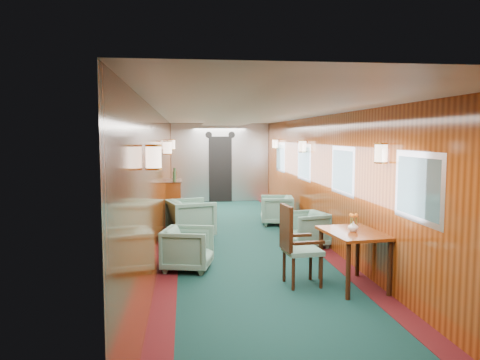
{
  "coord_description": "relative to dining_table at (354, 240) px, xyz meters",
  "views": [
    {
      "loc": [
        -1.08,
        -8.39,
        2.02
      ],
      "look_at": [
        0.0,
        0.73,
        1.15
      ],
      "focal_mm": 35.0,
      "sensor_mm": 36.0,
      "label": 1
    }
  ],
  "objects": [
    {
      "name": "armchair_left_far",
      "position": [
        -2.11,
        3.31,
        -0.25
      ],
      "size": [
        1.04,
        1.03,
        0.77
      ],
      "primitive_type": "imported",
      "rotation": [
        0.0,
        0.0,
        1.85
      ],
      "color": "#214F45",
      "rests_on": "ground"
    },
    {
      "name": "armchair_left_near",
      "position": [
        -2.19,
        1.09,
        -0.31
      ],
      "size": [
        0.85,
        0.84,
        0.65
      ],
      "primitive_type": "imported",
      "rotation": [
        0.0,
        0.0,
        1.34
      ],
      "color": "#214F45",
      "rests_on": "ground"
    },
    {
      "name": "dining_table",
      "position": [
        0.0,
        0.0,
        0.0
      ],
      "size": [
        0.81,
        1.08,
        0.76
      ],
      "rotation": [
        0.0,
        0.0,
        0.11
      ],
      "color": "maroon",
      "rests_on": "ground"
    },
    {
      "name": "armchair_right_far",
      "position": [
        -0.14,
        4.51,
        -0.3
      ],
      "size": [
        0.82,
        0.8,
        0.66
      ],
      "primitive_type": "imported",
      "rotation": [
        0.0,
        0.0,
        -1.71
      ],
      "color": "#214F45",
      "rests_on": "ground"
    },
    {
      "name": "armchair_right_near",
      "position": [
        -0.04,
        2.3,
        -0.31
      ],
      "size": [
        0.86,
        0.85,
        0.65
      ],
      "primitive_type": "imported",
      "rotation": [
        0.0,
        0.0,
        -1.32
      ],
      "color": "#214F45",
      "rests_on": "ground"
    },
    {
      "name": "flower_vase",
      "position": [
        -0.02,
        -0.01,
        0.19
      ],
      "size": [
        0.17,
        0.17,
        0.14
      ],
      "primitive_type": "imported",
      "rotation": [
        0.0,
        0.0,
        -0.29
      ],
      "color": "silver",
      "rests_on": "dining_table"
    },
    {
      "name": "windows_right",
      "position": [
        0.35,
        2.76,
        0.82
      ],
      "size": [
        0.02,
        8.6,
        0.8
      ],
      "color": "#B9BBC1",
      "rests_on": "ground"
    },
    {
      "name": "wall_sconces",
      "position": [
        -1.14,
        3.07,
        1.16
      ],
      "size": [
        2.97,
        7.97,
        0.25
      ],
      "color": "#FFE2C6",
      "rests_on": "ground"
    },
    {
      "name": "room",
      "position": [
        -1.14,
        2.51,
        1.0
      ],
      "size": [
        12.0,
        12.1,
        2.4
      ],
      "color": "#0C2B26",
      "rests_on": "ground"
    },
    {
      "name": "side_chair",
      "position": [
        -0.76,
        0.16,
        -0.04
      ],
      "size": [
        0.54,
        0.56,
        1.1
      ],
      "rotation": [
        0.0,
        0.0,
        0.1
      ],
      "color": "#214F45",
      "rests_on": "ground"
    },
    {
      "name": "credenza",
      "position": [
        -2.48,
        5.05,
        -0.13
      ],
      "size": [
        0.35,
        1.11,
        1.27
      ],
      "color": "maroon",
      "rests_on": "ground"
    },
    {
      "name": "bulkhead",
      "position": [
        -1.14,
        8.42,
        0.55
      ],
      "size": [
        2.98,
        0.17,
        2.39
      ],
      "color": "#B9BCC0",
      "rests_on": "ground"
    }
  ]
}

